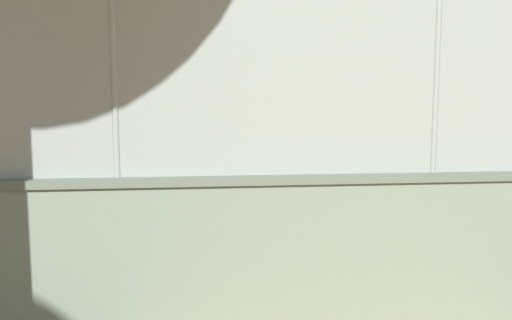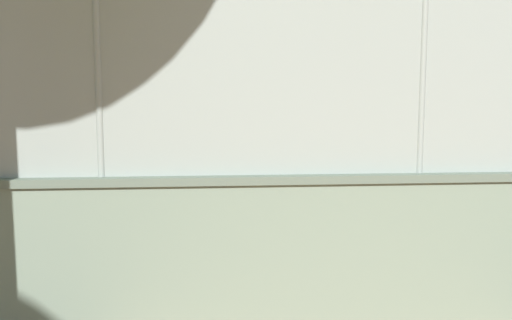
# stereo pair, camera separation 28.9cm
# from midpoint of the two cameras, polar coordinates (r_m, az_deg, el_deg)

# --- Properties ---
(ground_plane) EXTENTS (260.00, 260.00, 0.00)m
(ground_plane) POSITION_cam_midpoint_polar(r_m,az_deg,el_deg) (17.43, 2.24, -1.32)
(ground_plane) COLOR #A36B42
(player_at_service_line) EXTENTS (0.69, 1.21, 1.49)m
(player_at_service_line) POSITION_cam_midpoint_polar(r_m,az_deg,el_deg) (16.01, -0.84, 1.13)
(player_at_service_line) COLOR navy
(player_at_service_line) RESTS_ON ground_plane
(player_baseline_waiting) EXTENTS (0.69, 1.08, 1.59)m
(player_baseline_waiting) POSITION_cam_midpoint_polar(r_m,az_deg,el_deg) (14.54, -18.57, 0.52)
(player_baseline_waiting) COLOR #B2B2B2
(player_baseline_waiting) RESTS_ON ground_plane
(sports_ball) EXTENTS (0.07, 0.07, 0.07)m
(sports_ball) POSITION_cam_midpoint_polar(r_m,az_deg,el_deg) (15.31, -3.95, -2.26)
(sports_ball) COLOR orange
(sports_ball) RESTS_ON ground_plane
(courtside_bench) EXTENTS (1.61, 0.40, 0.87)m
(courtside_bench) POSITION_cam_midpoint_polar(r_m,az_deg,el_deg) (7.44, 17.36, -8.50)
(courtside_bench) COLOR #4C6B4C
(courtside_bench) RESTS_ON ground_plane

